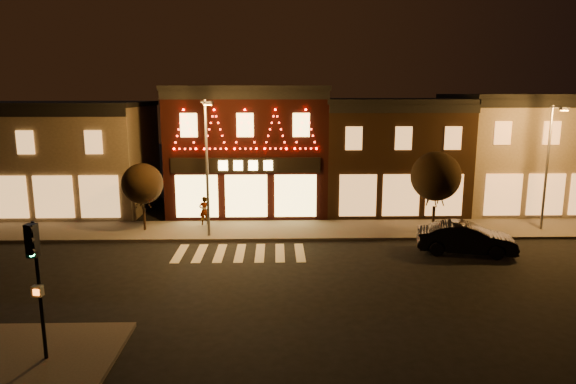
{
  "coord_description": "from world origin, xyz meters",
  "views": [
    {
      "loc": [
        1.82,
        -20.23,
        7.87
      ],
      "look_at": [
        2.41,
        4.0,
        3.11
      ],
      "focal_mm": 31.49,
      "sensor_mm": 36.0,
      "label": 1
    }
  ],
  "objects_px": {
    "traffic_signal_near": "(35,265)",
    "pedestrian": "(204,211)",
    "streetlamp_mid": "(207,158)",
    "dark_sedan": "(466,238)"
  },
  "relations": [
    {
      "from": "traffic_signal_near",
      "to": "streetlamp_mid",
      "type": "relative_size",
      "value": 0.57
    },
    {
      "from": "streetlamp_mid",
      "to": "dark_sedan",
      "type": "distance_m",
      "value": 13.89
    },
    {
      "from": "traffic_signal_near",
      "to": "streetlamp_mid",
      "type": "height_order",
      "value": "streetlamp_mid"
    },
    {
      "from": "traffic_signal_near",
      "to": "dark_sedan",
      "type": "distance_m",
      "value": 19.29
    },
    {
      "from": "traffic_signal_near",
      "to": "dark_sedan",
      "type": "bearing_deg",
      "value": 39.57
    },
    {
      "from": "traffic_signal_near",
      "to": "streetlamp_mid",
      "type": "xyz_separation_m",
      "value": [
        3.17,
        12.96,
        1.38
      ]
    },
    {
      "from": "streetlamp_mid",
      "to": "traffic_signal_near",
      "type": "bearing_deg",
      "value": -90.58
    },
    {
      "from": "streetlamp_mid",
      "to": "dark_sedan",
      "type": "bearing_deg",
      "value": 0.95
    },
    {
      "from": "traffic_signal_near",
      "to": "pedestrian",
      "type": "distance_m",
      "value": 15.91
    },
    {
      "from": "dark_sedan",
      "to": "streetlamp_mid",
      "type": "bearing_deg",
      "value": 91.04
    }
  ]
}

